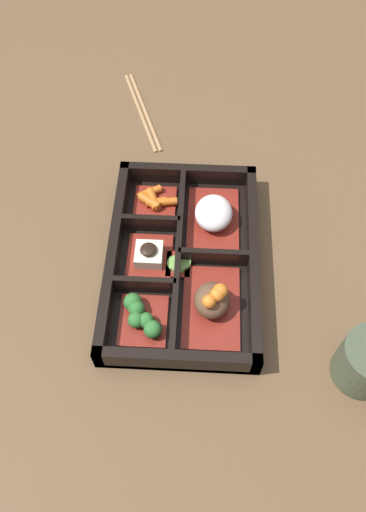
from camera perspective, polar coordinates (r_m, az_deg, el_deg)
The scene contains 10 objects.
ground_plane at distance 0.75m, azimuth -0.00°, elevation -1.03°, with size 3.00×3.00×0.00m, color brown.
bento_base at distance 0.74m, azimuth -0.00°, elevation -0.83°, with size 0.33×0.22×0.01m.
bento_rim at distance 0.73m, azimuth -0.20°, elevation -0.15°, with size 0.33×0.22×0.04m.
bowl_rice at distance 0.76m, azimuth 3.50°, elevation 4.67°, with size 0.13×0.08×0.04m.
bowl_stew at distance 0.68m, azimuth 3.36°, elevation -5.23°, with size 0.13×0.08×0.05m.
bowl_carrots at distance 0.79m, azimuth -3.28°, elevation 6.21°, with size 0.07×0.07×0.02m.
bowl_tofu at distance 0.73m, azimuth -3.88°, elevation 0.13°, with size 0.09×0.07×0.03m.
bowl_greens at distance 0.68m, azimuth -4.79°, elevation -6.94°, with size 0.08×0.07×0.03m.
bowl_pickles at distance 0.73m, azimuth -0.49°, elevation -0.92°, with size 0.04×0.04×0.01m.
chopsticks at distance 0.96m, azimuth -4.63°, elevation 16.28°, with size 0.21×0.09×0.01m.
Camera 1 is at (0.39, 0.02, 0.64)m, focal length 35.00 mm.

